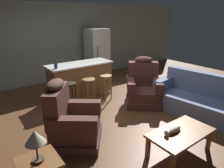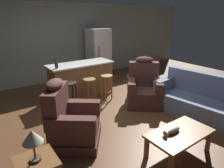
{
  "view_description": "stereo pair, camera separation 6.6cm",
  "coord_description": "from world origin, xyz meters",
  "px_view_note": "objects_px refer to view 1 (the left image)",
  "views": [
    {
      "loc": [
        -2.46,
        -3.47,
        2.21
      ],
      "look_at": [
        0.03,
        -0.1,
        0.75
      ],
      "focal_mm": 32.0,
      "sensor_mm": 36.0,
      "label": 1
    },
    {
      "loc": [
        -2.41,
        -3.51,
        2.21
      ],
      "look_at": [
        0.03,
        -0.1,
        0.75
      ],
      "focal_mm": 32.0,
      "sensor_mm": 36.0,
      "label": 2
    }
  ],
  "objects_px": {
    "coffee_table": "(181,135)",
    "recliner_near_island": "(143,88)",
    "bar_stool_middle": "(89,87)",
    "bottle_tall_green": "(56,65)",
    "recliner_near_lamp": "(71,122)",
    "couch": "(198,100)",
    "table_lamp": "(35,139)",
    "kitchen_island": "(81,80)",
    "refrigerator": "(97,54)",
    "bar_stool_left": "(70,91)",
    "bar_stool_right": "(106,83)",
    "fish_figurine": "(173,130)",
    "end_table": "(39,168)"
  },
  "relations": [
    {
      "from": "end_table",
      "to": "bar_stool_right",
      "type": "distance_m",
      "value": 3.23
    },
    {
      "from": "kitchen_island",
      "to": "bar_stool_middle",
      "type": "xyz_separation_m",
      "value": [
        -0.09,
        -0.63,
        -0.01
      ]
    },
    {
      "from": "coffee_table",
      "to": "recliner_near_lamp",
      "type": "bearing_deg",
      "value": 133.88
    },
    {
      "from": "table_lamp",
      "to": "kitchen_island",
      "type": "xyz_separation_m",
      "value": [
        2.01,
        2.73,
        -0.39
      ]
    },
    {
      "from": "bar_stool_left",
      "to": "bottle_tall_green",
      "type": "height_order",
      "value": "bottle_tall_green"
    },
    {
      "from": "coffee_table",
      "to": "bar_stool_right",
      "type": "distance_m",
      "value": 2.64
    },
    {
      "from": "end_table",
      "to": "bar_stool_left",
      "type": "height_order",
      "value": "bar_stool_left"
    },
    {
      "from": "couch",
      "to": "end_table",
      "type": "bearing_deg",
      "value": -5.98
    },
    {
      "from": "kitchen_island",
      "to": "bottle_tall_green",
      "type": "distance_m",
      "value": 0.93
    },
    {
      "from": "recliner_near_lamp",
      "to": "refrigerator",
      "type": "xyz_separation_m",
      "value": [
        2.52,
        3.1,
        0.46
      ]
    },
    {
      "from": "bar_stool_middle",
      "to": "bottle_tall_green",
      "type": "distance_m",
      "value": 0.98
    },
    {
      "from": "couch",
      "to": "bottle_tall_green",
      "type": "distance_m",
      "value": 3.5
    },
    {
      "from": "recliner_near_lamp",
      "to": "kitchen_island",
      "type": "height_order",
      "value": "recliner_near_lamp"
    },
    {
      "from": "coffee_table",
      "to": "bottle_tall_green",
      "type": "distance_m",
      "value": 3.27
    },
    {
      "from": "coffee_table",
      "to": "bar_stool_left",
      "type": "relative_size",
      "value": 1.62
    },
    {
      "from": "kitchen_island",
      "to": "refrigerator",
      "type": "relative_size",
      "value": 1.02
    },
    {
      "from": "kitchen_island",
      "to": "bar_stool_left",
      "type": "distance_m",
      "value": 0.88
    },
    {
      "from": "recliner_near_island",
      "to": "bar_stool_left",
      "type": "relative_size",
      "value": 1.76
    },
    {
      "from": "recliner_near_lamp",
      "to": "bar_stool_right",
      "type": "xyz_separation_m",
      "value": [
        1.63,
        1.27,
        0.05
      ]
    },
    {
      "from": "table_lamp",
      "to": "recliner_near_island",
      "type": "bearing_deg",
      "value": 23.2
    },
    {
      "from": "fish_figurine",
      "to": "bar_stool_left",
      "type": "relative_size",
      "value": 0.5
    },
    {
      "from": "bar_stool_left",
      "to": "bar_stool_right",
      "type": "distance_m",
      "value": 1.05
    },
    {
      "from": "fish_figurine",
      "to": "kitchen_island",
      "type": "distance_m",
      "value": 3.19
    },
    {
      "from": "recliner_near_lamp",
      "to": "couch",
      "type": "bearing_deg",
      "value": 23.88
    },
    {
      "from": "couch",
      "to": "bottle_tall_green",
      "type": "bearing_deg",
      "value": -53.64
    },
    {
      "from": "recliner_near_island",
      "to": "kitchen_island",
      "type": "relative_size",
      "value": 0.67
    },
    {
      "from": "end_table",
      "to": "kitchen_island",
      "type": "bearing_deg",
      "value": 53.58
    },
    {
      "from": "coffee_table",
      "to": "bar_stool_middle",
      "type": "bearing_deg",
      "value": 94.08
    },
    {
      "from": "bar_stool_right",
      "to": "bottle_tall_green",
      "type": "bearing_deg",
      "value": 157.58
    },
    {
      "from": "couch",
      "to": "kitchen_island",
      "type": "xyz_separation_m",
      "value": [
        -1.67,
        2.6,
        0.14
      ]
    },
    {
      "from": "end_table",
      "to": "table_lamp",
      "type": "xyz_separation_m",
      "value": [
        0.0,
        0.01,
        0.41
      ]
    },
    {
      "from": "recliner_near_island",
      "to": "kitchen_island",
      "type": "xyz_separation_m",
      "value": [
        -1.06,
        1.41,
        0.06
      ]
    },
    {
      "from": "end_table",
      "to": "bottle_tall_green",
      "type": "bearing_deg",
      "value": 63.56
    },
    {
      "from": "fish_figurine",
      "to": "end_table",
      "type": "xyz_separation_m",
      "value": [
        -1.99,
        0.45,
        -0.0
      ]
    },
    {
      "from": "coffee_table",
      "to": "recliner_near_island",
      "type": "height_order",
      "value": "recliner_near_island"
    },
    {
      "from": "fish_figurine",
      "to": "end_table",
      "type": "height_order",
      "value": "end_table"
    },
    {
      "from": "bar_stool_right",
      "to": "couch",
      "type": "bearing_deg",
      "value": -57.87
    },
    {
      "from": "recliner_near_lamp",
      "to": "recliner_near_island",
      "type": "bearing_deg",
      "value": 49.81
    },
    {
      "from": "kitchen_island",
      "to": "refrigerator",
      "type": "height_order",
      "value": "refrigerator"
    },
    {
      "from": "couch",
      "to": "kitchen_island",
      "type": "distance_m",
      "value": 3.1
    },
    {
      "from": "bar_stool_left",
      "to": "coffee_table",
      "type": "bearing_deg",
      "value": -74.73
    },
    {
      "from": "fish_figurine",
      "to": "couch",
      "type": "relative_size",
      "value": 0.17
    },
    {
      "from": "fish_figurine",
      "to": "bottle_tall_green",
      "type": "bearing_deg",
      "value": 102.99
    },
    {
      "from": "recliner_near_lamp",
      "to": "bottle_tall_green",
      "type": "distance_m",
      "value": 1.91
    },
    {
      "from": "recliner_near_lamp",
      "to": "table_lamp",
      "type": "xyz_separation_m",
      "value": [
        -0.82,
        -0.83,
        0.45
      ]
    },
    {
      "from": "fish_figurine",
      "to": "bar_stool_middle",
      "type": "relative_size",
      "value": 0.5
    },
    {
      "from": "kitchen_island",
      "to": "end_table",
      "type": "bearing_deg",
      "value": -126.42
    },
    {
      "from": "recliner_near_lamp",
      "to": "table_lamp",
      "type": "bearing_deg",
      "value": -96.88
    },
    {
      "from": "bar_stool_left",
      "to": "bar_stool_right",
      "type": "height_order",
      "value": "same"
    },
    {
      "from": "bar_stool_right",
      "to": "refrigerator",
      "type": "xyz_separation_m",
      "value": [
        0.89,
        1.83,
        0.41
      ]
    }
  ]
}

